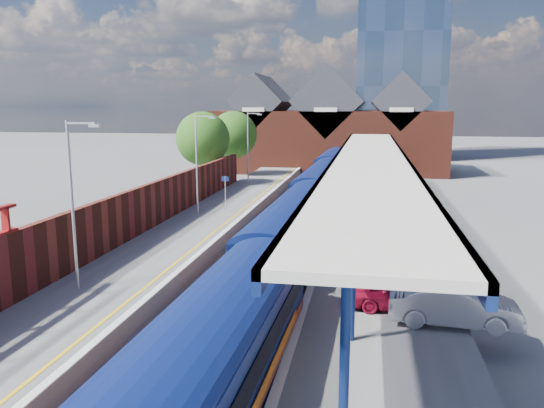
{
  "coord_description": "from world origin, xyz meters",
  "views": [
    {
      "loc": [
        5.41,
        -13.5,
        8.53
      ],
      "look_at": [
        -0.43,
        18.27,
        2.6
      ],
      "focal_mm": 35.0,
      "sensor_mm": 36.0,
      "label": 1
    }
  ],
  "objects_px": {
    "lamp_post_d": "(249,143)",
    "platform_sign": "(225,187)",
    "lamp_post_b": "(75,195)",
    "lamp_post_c": "(198,158)",
    "parked_car_red": "(400,291)",
    "train": "(310,201)",
    "parked_car_blue": "(400,286)",
    "parked_car_dark": "(405,214)",
    "parked_car_silver": "(454,305)"
  },
  "relations": [
    {
      "from": "train",
      "to": "lamp_post_b",
      "type": "bearing_deg",
      "value": -115.6
    },
    {
      "from": "lamp_post_d",
      "to": "platform_sign",
      "type": "height_order",
      "value": "lamp_post_d"
    },
    {
      "from": "lamp_post_c",
      "to": "lamp_post_d",
      "type": "distance_m",
      "value": 16.0
    },
    {
      "from": "parked_car_blue",
      "to": "lamp_post_d",
      "type": "bearing_deg",
      "value": 33.49
    },
    {
      "from": "lamp_post_b",
      "to": "lamp_post_c",
      "type": "xyz_separation_m",
      "value": [
        0.0,
        16.0,
        0.0
      ]
    },
    {
      "from": "parked_car_dark",
      "to": "parked_car_blue",
      "type": "relative_size",
      "value": 1.04
    },
    {
      "from": "parked_car_red",
      "to": "parked_car_blue",
      "type": "distance_m",
      "value": 1.01
    },
    {
      "from": "lamp_post_c",
      "to": "platform_sign",
      "type": "distance_m",
      "value": 3.34
    },
    {
      "from": "train",
      "to": "parked_car_red",
      "type": "relative_size",
      "value": 15.97
    },
    {
      "from": "lamp_post_c",
      "to": "parked_car_dark",
      "type": "height_order",
      "value": "lamp_post_c"
    },
    {
      "from": "train",
      "to": "parked_car_dark",
      "type": "xyz_separation_m",
      "value": [
        6.37,
        -0.82,
        -0.5
      ]
    },
    {
      "from": "lamp_post_b",
      "to": "lamp_post_d",
      "type": "distance_m",
      "value": 32.0
    },
    {
      "from": "lamp_post_d",
      "to": "lamp_post_b",
      "type": "bearing_deg",
      "value": -90.0
    },
    {
      "from": "parked_car_silver",
      "to": "train",
      "type": "bearing_deg",
      "value": 24.78
    },
    {
      "from": "lamp_post_d",
      "to": "parked_car_silver",
      "type": "xyz_separation_m",
      "value": [
        14.86,
        -33.11,
        -3.26
      ]
    },
    {
      "from": "lamp_post_d",
      "to": "parked_car_red",
      "type": "xyz_separation_m",
      "value": [
        13.09,
        -31.91,
        -3.29
      ]
    },
    {
      "from": "parked_car_dark",
      "to": "parked_car_blue",
      "type": "xyz_separation_m",
      "value": [
        -1.09,
        -14.48,
        -0.05
      ]
    },
    {
      "from": "parked_car_blue",
      "to": "parked_car_red",
      "type": "bearing_deg",
      "value": -171.95
    },
    {
      "from": "platform_sign",
      "to": "lamp_post_b",
      "type": "bearing_deg",
      "value": -94.33
    },
    {
      "from": "platform_sign",
      "to": "parked_car_red",
      "type": "distance_m",
      "value": 21.43
    },
    {
      "from": "platform_sign",
      "to": "parked_car_dark",
      "type": "xyz_separation_m",
      "value": [
        12.86,
        -2.43,
        -1.06
      ]
    },
    {
      "from": "lamp_post_d",
      "to": "platform_sign",
      "type": "bearing_deg",
      "value": -84.44
    },
    {
      "from": "parked_car_silver",
      "to": "parked_car_blue",
      "type": "distance_m",
      "value": 2.8
    },
    {
      "from": "train",
      "to": "parked_car_dark",
      "type": "relative_size",
      "value": 15.3
    },
    {
      "from": "lamp_post_d",
      "to": "platform_sign",
      "type": "relative_size",
      "value": 2.8
    },
    {
      "from": "parked_car_dark",
      "to": "parked_car_red",
      "type": "bearing_deg",
      "value": -162.14
    },
    {
      "from": "parked_car_blue",
      "to": "parked_car_dark",
      "type": "bearing_deg",
      "value": 6.16
    },
    {
      "from": "lamp_post_c",
      "to": "parked_car_silver",
      "type": "relative_size",
      "value": 1.57
    },
    {
      "from": "parked_car_silver",
      "to": "lamp_post_d",
      "type": "bearing_deg",
      "value": 27.14
    },
    {
      "from": "lamp_post_c",
      "to": "parked_car_blue",
      "type": "xyz_separation_m",
      "value": [
        13.13,
        -14.91,
        -3.42
      ]
    },
    {
      "from": "train",
      "to": "parked_car_dark",
      "type": "height_order",
      "value": "train"
    },
    {
      "from": "lamp_post_c",
      "to": "parked_car_silver",
      "type": "xyz_separation_m",
      "value": [
        14.86,
        -17.11,
        -3.26
      ]
    },
    {
      "from": "lamp_post_c",
      "to": "parked_car_blue",
      "type": "relative_size",
      "value": 1.69
    },
    {
      "from": "parked_car_dark",
      "to": "parked_car_silver",
      "type": "bearing_deg",
      "value": -155.77
    },
    {
      "from": "platform_sign",
      "to": "lamp_post_d",
      "type": "bearing_deg",
      "value": 95.56
    },
    {
      "from": "lamp_post_b",
      "to": "parked_car_silver",
      "type": "distance_m",
      "value": 15.26
    },
    {
      "from": "lamp_post_c",
      "to": "parked_car_dark",
      "type": "bearing_deg",
      "value": -1.71
    },
    {
      "from": "train",
      "to": "lamp_post_b",
      "type": "relative_size",
      "value": 9.42
    },
    {
      "from": "parked_car_blue",
      "to": "lamp_post_c",
      "type": "bearing_deg",
      "value": 51.85
    },
    {
      "from": "train",
      "to": "parked_car_dark",
      "type": "bearing_deg",
      "value": -7.32
    },
    {
      "from": "train",
      "to": "lamp_post_c",
      "type": "bearing_deg",
      "value": -177.14
    },
    {
      "from": "platform_sign",
      "to": "parked_car_red",
      "type": "bearing_deg",
      "value": -56.78
    },
    {
      "from": "parked_car_silver",
      "to": "parked_car_dark",
      "type": "bearing_deg",
      "value": 5.15
    },
    {
      "from": "lamp_post_d",
      "to": "parked_car_blue",
      "type": "height_order",
      "value": "lamp_post_d"
    },
    {
      "from": "lamp_post_b",
      "to": "parked_car_red",
      "type": "relative_size",
      "value": 1.69
    },
    {
      "from": "train",
      "to": "parked_car_red",
      "type": "distance_m",
      "value": 17.13
    },
    {
      "from": "train",
      "to": "parked_car_red",
      "type": "bearing_deg",
      "value": -72.2
    },
    {
      "from": "parked_car_red",
      "to": "parked_car_dark",
      "type": "relative_size",
      "value": 0.96
    },
    {
      "from": "lamp_post_d",
      "to": "parked_car_silver",
      "type": "bearing_deg",
      "value": -65.82
    },
    {
      "from": "platform_sign",
      "to": "parked_car_silver",
      "type": "xyz_separation_m",
      "value": [
        13.5,
        -19.11,
        -0.96
      ]
    }
  ]
}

